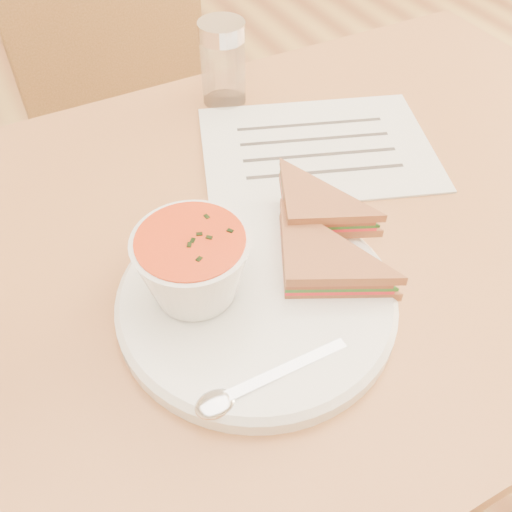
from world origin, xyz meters
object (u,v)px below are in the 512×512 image
chair_far (158,139)px  condiment_shaker (223,63)px  dining_table (299,375)px  plate (256,301)px  soup_bowl (193,269)px

chair_far → condiment_shaker: chair_far is taller
dining_table → condiment_shaker: (0.01, 0.27, 0.43)m
dining_table → plate: 0.42m
dining_table → condiment_shaker: bearing=88.6°
chair_far → soup_bowl: size_ratio=8.71×
plate → dining_table: bearing=36.0°
chair_far → soup_bowl: (-0.17, -0.65, 0.32)m
chair_far → plate: 0.74m
soup_bowl → plate: bearing=-29.4°
plate → soup_bowl: 0.08m
soup_bowl → condiment_shaker: (0.19, 0.33, 0.00)m
dining_table → soup_bowl: bearing=-160.3°
dining_table → plate: bearing=-144.0°
condiment_shaker → dining_table: bearing=-91.4°
dining_table → condiment_shaker: condiment_shaker is taller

